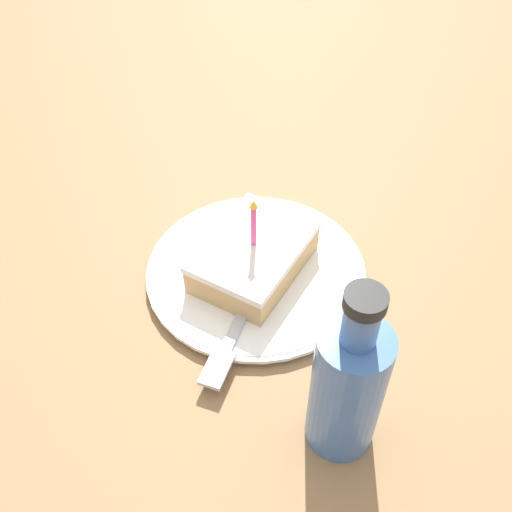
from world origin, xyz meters
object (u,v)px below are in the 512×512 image
plate (256,272)px  bottle (348,386)px  fork (238,325)px  cake_slice (254,256)px

plate → bottle: bottle is taller
plate → fork: fork is taller
cake_slice → bottle: (-0.17, 0.13, 0.05)m
bottle → cake_slice: bearing=-37.8°
cake_slice → fork: bearing=108.4°
cake_slice → fork: 0.09m
plate → fork: size_ratio=1.35×
plate → bottle: 0.23m
fork → bottle: (-0.14, 0.05, 0.07)m
cake_slice → bottle: size_ratio=0.70×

